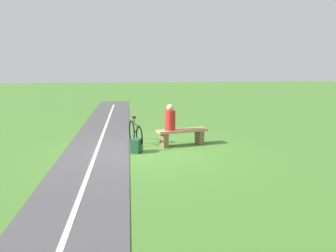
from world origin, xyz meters
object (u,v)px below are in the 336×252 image
Objects in this scene: backpack at (136,146)px; bicycle at (135,134)px; person_seated at (170,119)px; bench at (182,134)px.

bicycle is at bearing -91.29° from backpack.
person_seated is at bearing -151.38° from backpack.
backpack is at bearing -11.49° from bicycle.
person_seated reaches higher than bench.
bench is 3.97× the size of backpack.
backpack is (0.02, 0.87, -0.19)m from bicycle.
bicycle reaches higher than bench.
backpack is at bearing 16.37° from person_seated.
person_seated is at bearing 0.00° from bench.
bench is 2.06× the size of person_seated.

